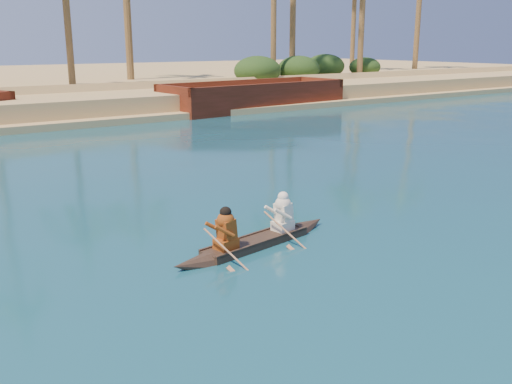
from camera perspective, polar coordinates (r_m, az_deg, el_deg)
canoe at (r=12.17m, az=-0.03°, el=-4.38°), size 4.38×1.27×1.20m
barge_right at (r=37.44m, az=-0.18°, el=9.41°), size 12.64×5.06×2.06m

